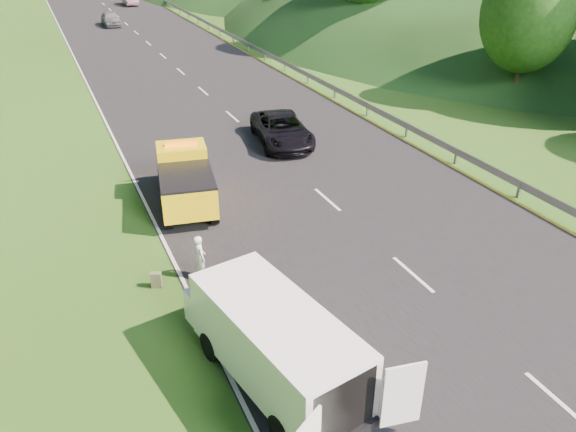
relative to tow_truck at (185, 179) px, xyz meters
name	(u,v)px	position (x,y,z in m)	size (l,w,h in m)	color
ground	(303,264)	(2.35, -5.98, -1.12)	(320.00, 320.00, 0.00)	#38661E
road_surface	(148,43)	(5.35, 34.02, -1.11)	(14.00, 200.00, 0.02)	black
guardrail	(190,19)	(12.65, 46.52, -1.12)	(0.06, 140.00, 1.52)	gray
tree_line_right	(267,5)	(25.35, 54.02, -1.12)	(14.00, 140.00, 14.00)	#2C591A
tow_truck	(185,179)	(0.00, 0.00, 0.00)	(2.83, 5.57, 2.29)	black
white_van	(273,340)	(-0.58, -10.45, 0.13)	(3.77, 6.59, 2.21)	black
woman	(202,277)	(-0.95, -5.36, -1.12)	(0.55, 0.40, 1.51)	white
child	(242,295)	(-0.08, -6.78, -1.12)	(0.52, 0.40, 1.06)	#C9C46B
worker	(352,401)	(0.86, -11.90, -1.12)	(1.06, 0.61, 1.63)	black
suitcase	(156,280)	(-2.37, -5.29, -0.86)	(0.33, 0.18, 0.52)	#5F6048
spare_tire	(329,397)	(0.42, -11.53, -1.12)	(0.59, 0.59, 0.20)	black
passing_suv	(282,143)	(6.25, 4.80, -1.12)	(2.44, 5.28, 1.47)	black
dist_car_a	(112,26)	(3.68, 45.28, -1.12)	(1.76, 4.39, 1.49)	#515257
dist_car_b	(131,5)	(8.52, 61.37, -1.12)	(1.60, 4.58, 1.51)	#694652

